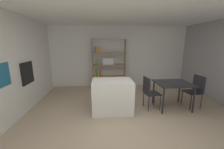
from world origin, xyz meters
TOP-DOWN VIEW (x-y plane):
  - ground_plane at (0.00, 0.00)m, footprint 9.08×9.08m
  - ceiling_slab at (0.00, 0.00)m, footprint 6.60×6.28m
  - back_partition at (0.00, 3.11)m, footprint 6.60×0.06m
  - built_in_oven at (-2.56, 1.00)m, footprint 0.06×0.57m
  - kitchen_island at (-0.19, 0.67)m, footprint 1.09×0.77m
  - open_bookshelf at (-0.27, 2.74)m, footprint 1.38×0.33m
  - dining_table at (1.58, 0.73)m, footprint 0.98×0.82m
  - dining_chair_window_side at (2.29, 0.74)m, footprint 0.45×0.47m
  - dining_chair_island_side at (0.88, 0.72)m, footprint 0.46×0.46m

SIDE VIEW (x-z plane):
  - ground_plane at x=0.00m, z-range 0.00..0.00m
  - kitchen_island at x=-0.19m, z-range 0.00..0.90m
  - dining_chair_island_side at x=0.88m, z-range 0.09..1.04m
  - dining_chair_window_side at x=2.29m, z-range 0.09..1.06m
  - dining_table at x=1.58m, z-range 0.30..1.07m
  - open_bookshelf at x=-0.27m, z-range 0.05..2.10m
  - built_in_oven at x=-2.56m, z-range 0.77..1.38m
  - back_partition at x=0.00m, z-range 0.00..2.62m
  - ceiling_slab at x=0.00m, z-range 2.62..2.68m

